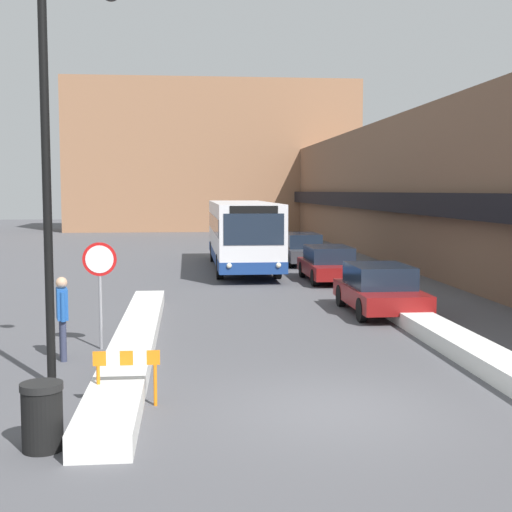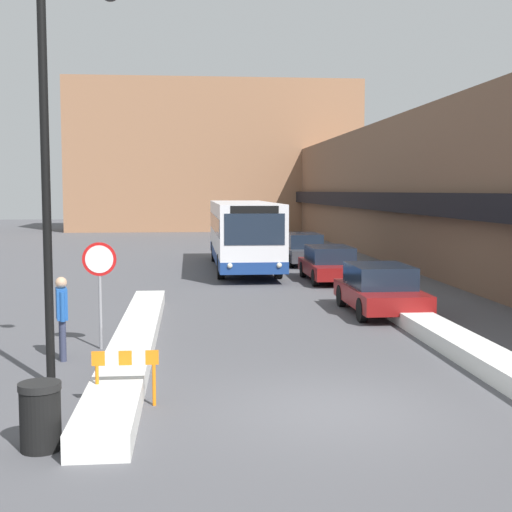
# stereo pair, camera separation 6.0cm
# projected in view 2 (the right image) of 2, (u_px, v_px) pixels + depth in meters

# --- Properties ---
(ground_plane) EXTENTS (160.00, 160.00, 0.00)m
(ground_plane) POSITION_uv_depth(u_px,v_px,m) (335.00, 410.00, 11.65)
(ground_plane) COLOR #515156
(building_row_right) EXTENTS (5.50, 60.00, 7.18)m
(building_row_right) POSITION_uv_depth(u_px,v_px,m) (433.00, 191.00, 36.04)
(building_row_right) COLOR brown
(building_row_right) RESTS_ON ground_plane
(building_backdrop_far) EXTENTS (26.00, 8.00, 13.30)m
(building_backdrop_far) POSITION_uv_depth(u_px,v_px,m) (214.00, 157.00, 65.23)
(building_backdrop_far) COLOR #996B4C
(building_backdrop_far) RESTS_ON ground_plane
(snow_bank_left) EXTENTS (0.90, 13.60, 0.39)m
(snow_bank_left) POSITION_uv_depth(u_px,v_px,m) (135.00, 341.00, 16.07)
(snow_bank_left) COLOR silver
(snow_bank_left) RESTS_ON ground_plane
(snow_bank_right) EXTENTS (0.90, 15.68, 0.38)m
(snow_bank_right) POSITION_uv_depth(u_px,v_px,m) (463.00, 346.00, 15.58)
(snow_bank_right) COLOR silver
(snow_bank_right) RESTS_ON ground_plane
(city_bus) EXTENTS (2.63, 11.82, 3.06)m
(city_bus) POSITION_uv_depth(u_px,v_px,m) (243.00, 233.00, 32.45)
(city_bus) COLOR silver
(city_bus) RESTS_ON ground_plane
(parked_car_front) EXTENTS (1.93, 4.28, 1.42)m
(parked_car_front) POSITION_uv_depth(u_px,v_px,m) (380.00, 289.00, 20.85)
(parked_car_front) COLOR maroon
(parked_car_front) RESTS_ON ground_plane
(parked_car_middle) EXTENTS (1.90, 4.54, 1.38)m
(parked_car_middle) POSITION_uv_depth(u_px,v_px,m) (330.00, 264.00, 28.26)
(parked_car_middle) COLOR maroon
(parked_car_middle) RESTS_ON ground_plane
(parked_car_back) EXTENTS (1.83, 4.71, 1.50)m
(parked_car_back) POSITION_uv_depth(u_px,v_px,m) (303.00, 249.00, 34.79)
(parked_car_back) COLOR #38383D
(parked_car_back) RESTS_ON ground_plane
(stop_sign) EXTENTS (0.76, 0.08, 2.43)m
(stop_sign) POSITION_uv_depth(u_px,v_px,m) (100.00, 272.00, 16.00)
(stop_sign) COLOR gray
(stop_sign) RESTS_ON ground_plane
(street_lamp) EXTENTS (1.46, 0.36, 7.42)m
(street_lamp) POSITION_uv_depth(u_px,v_px,m) (59.00, 139.00, 12.81)
(street_lamp) COLOR black
(street_lamp) RESTS_ON ground_plane
(pedestrian) EXTENTS (0.32, 0.56, 1.78)m
(pedestrian) POSITION_uv_depth(u_px,v_px,m) (62.00, 310.00, 15.04)
(pedestrian) COLOR #333851
(pedestrian) RESTS_ON ground_plane
(trash_bin) EXTENTS (0.59, 0.59, 0.95)m
(trash_bin) POSITION_uv_depth(u_px,v_px,m) (40.00, 416.00, 9.84)
(trash_bin) COLOR black
(trash_bin) RESTS_ON ground_plane
(construction_barricade) EXTENTS (1.10, 0.06, 0.94)m
(construction_barricade) POSITION_uv_depth(u_px,v_px,m) (125.00, 367.00, 11.81)
(construction_barricade) COLOR orange
(construction_barricade) RESTS_ON ground_plane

